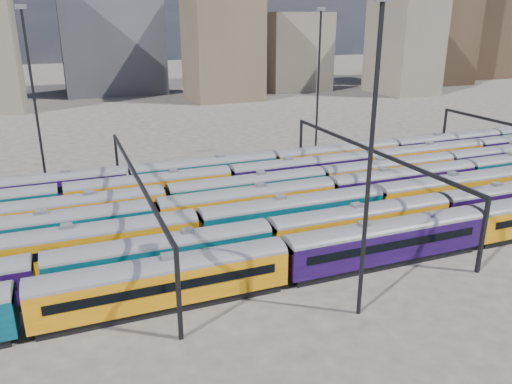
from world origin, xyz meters
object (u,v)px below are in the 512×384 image
object	(u,v)px
rake_0	(284,256)
mast_2	(371,156)
rake_1	(441,207)
rake_2	(377,199)

from	to	relation	value
rake_0	mast_2	distance (m)	13.64
rake_1	rake_0	bearing A→B (deg)	-167.53
rake_0	rake_2	bearing A→B (deg)	30.37
rake_0	mast_2	size ratio (longest dim) A/B	5.29
rake_0	mast_2	xyz separation A→B (m)	(3.90, -7.00, 11.04)
rake_0	rake_1	size ratio (longest dim) A/B	1.03
rake_0	rake_1	distance (m)	23.16
rake_1	rake_2	xyz separation A→B (m)	(-5.54, 5.00, 0.09)
rake_0	rake_1	bearing A→B (deg)	12.47
rake_2	rake_0	bearing A→B (deg)	-149.63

